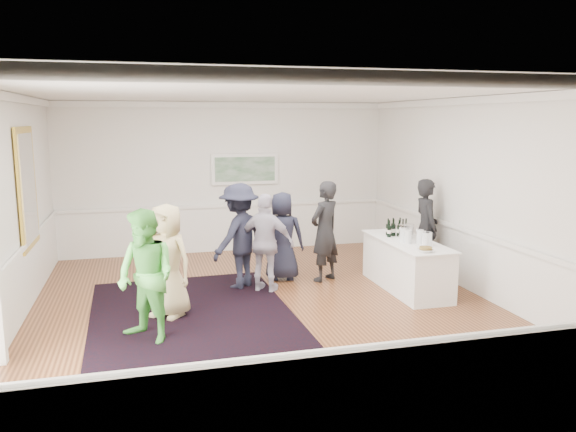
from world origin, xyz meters
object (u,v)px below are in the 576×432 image
object	(u,v)px
guest_navy	(282,236)
ice_bucket	(406,232)
guest_green	(146,276)
guest_tan	(167,261)
guest_dark_b	(325,231)
guest_lilac	(266,243)
nut_bowl	(426,250)
guest_dark_a	(239,236)
serving_table	(406,265)
bartender	(426,228)

from	to	relation	value
guest_navy	ice_bucket	world-z (taller)	guest_navy
guest_green	guest_tan	bearing A→B (deg)	119.35
ice_bucket	guest_dark_b	bearing A→B (deg)	150.51
guest_lilac	guest_dark_b	world-z (taller)	guest_dark_b
guest_navy	nut_bowl	bearing A→B (deg)	147.98
guest_dark_a	ice_bucket	xyz separation A→B (m)	(2.74, -0.66, 0.06)
guest_tan	guest_dark_b	size ratio (longest dim) A/B	0.93
guest_lilac	guest_dark_b	size ratio (longest dim) A/B	0.92
nut_bowl	serving_table	bearing A→B (deg)	82.65
guest_tan	guest_navy	world-z (taller)	guest_tan
bartender	nut_bowl	xyz separation A→B (m)	(-0.82, -1.51, -0.02)
guest_tan	guest_green	world-z (taller)	guest_green
serving_table	guest_dark_b	world-z (taller)	guest_dark_b
bartender	guest_navy	bearing A→B (deg)	86.60
guest_lilac	guest_dark_a	xyz separation A→B (m)	(-0.38, 0.33, 0.07)
guest_lilac	guest_navy	world-z (taller)	guest_lilac
serving_table	guest_navy	size ratio (longest dim) A/B	1.31
bartender	guest_dark_a	size ratio (longest dim) A/B	1.00
guest_green	guest_lilac	bearing A→B (deg)	89.54
serving_table	guest_green	bearing A→B (deg)	-164.06
serving_table	ice_bucket	bearing A→B (deg)	72.00
guest_lilac	ice_bucket	distance (m)	2.38
guest_lilac	serving_table	bearing A→B (deg)	-159.63
serving_table	guest_navy	xyz separation A→B (m)	(-1.88, 1.10, 0.37)
guest_dark_a	nut_bowl	world-z (taller)	guest_dark_a
bartender	ice_bucket	distance (m)	0.85
guest_dark_a	guest_dark_b	xyz separation A→B (m)	(1.53, 0.03, -0.00)
guest_dark_b	ice_bucket	world-z (taller)	guest_dark_b
guest_lilac	bartender	bearing A→B (deg)	-143.87
guest_tan	nut_bowl	distance (m)	3.87
guest_lilac	ice_bucket	bearing A→B (deg)	-155.54
bartender	guest_dark_a	distance (m)	3.41
guest_green	guest_dark_a	size ratio (longest dim) A/B	0.96
guest_tan	guest_lilac	world-z (taller)	guest_tan
bartender	ice_bucket	size ratio (longest dim) A/B	6.85
guest_navy	nut_bowl	size ratio (longest dim) A/B	6.66
ice_bucket	nut_bowl	bearing A→B (deg)	-99.17
guest_dark_b	guest_dark_a	bearing A→B (deg)	-31.44
guest_lilac	guest_dark_b	bearing A→B (deg)	-129.95
guest_green	guest_dark_a	bearing A→B (deg)	100.93
guest_dark_b	ice_bucket	xyz separation A→B (m)	(1.22, -0.69, 0.06)
guest_green	guest_lilac	world-z (taller)	guest_green
guest_navy	ice_bucket	xyz separation A→B (m)	(1.93, -0.94, 0.16)
serving_table	bartender	bearing A→B (deg)	43.98
guest_dark_b	guest_navy	world-z (taller)	guest_dark_b
guest_dark_a	guest_navy	size ratio (longest dim) A/B	1.13
guest_dark_a	nut_bowl	xyz separation A→B (m)	(2.59, -1.64, -0.02)
guest_lilac	guest_dark_b	xyz separation A→B (m)	(1.14, 0.37, 0.07)
serving_table	guest_dark_b	bearing A→B (deg)	143.86
serving_table	guest_tan	size ratio (longest dim) A/B	1.25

